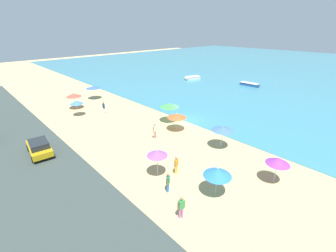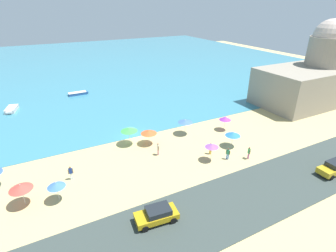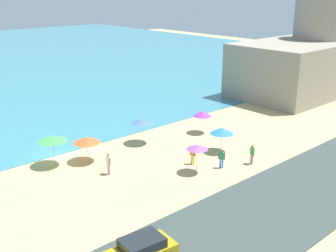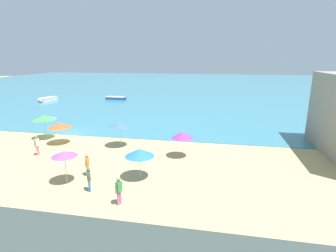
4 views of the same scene
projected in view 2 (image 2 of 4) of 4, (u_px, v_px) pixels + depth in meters
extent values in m
plane|color=tan|center=(135.00, 137.00, 39.42)|extent=(160.00, 160.00, 0.00)
cube|color=teal|center=(72.00, 66.00, 83.43)|extent=(150.00, 110.00, 0.05)
cube|color=#343F3B|center=(203.00, 215.00, 25.01)|extent=(80.00, 8.00, 0.06)
cylinder|color=#B2B2B7|center=(130.00, 137.00, 37.06)|extent=(0.05, 0.05, 2.15)
cone|color=green|center=(129.00, 130.00, 36.53)|extent=(2.38, 2.38, 0.44)
sphere|color=silver|center=(129.00, 128.00, 36.42)|extent=(0.08, 0.08, 0.08)
cylinder|color=#B2B2B7|center=(23.00, 197.00, 25.90)|extent=(0.05, 0.05, 1.99)
cone|color=#E94539|center=(20.00, 187.00, 25.38)|extent=(2.22, 2.22, 0.52)
sphere|color=silver|center=(20.00, 185.00, 25.26)|extent=(0.08, 0.08, 0.08)
cylinder|color=#B2B2B7|center=(149.00, 138.00, 37.26)|extent=(0.05, 0.05, 1.72)
cone|color=#DB5628|center=(149.00, 132.00, 36.81)|extent=(2.29, 2.29, 0.49)
sphere|color=silver|center=(149.00, 130.00, 36.69)|extent=(0.08, 0.08, 0.08)
cylinder|color=#B2B2B7|center=(224.00, 125.00, 41.33)|extent=(0.05, 0.05, 1.79)
cone|color=purple|center=(225.00, 118.00, 40.85)|extent=(1.83, 1.83, 0.54)
sphere|color=silver|center=(225.00, 117.00, 40.73)|extent=(0.08, 0.08, 0.08)
cylinder|color=#B2B2B7|center=(185.00, 128.00, 40.01)|extent=(0.05, 0.05, 2.02)
cone|color=#4267C6|center=(185.00, 121.00, 39.52)|extent=(2.21, 2.21, 0.36)
sphere|color=silver|center=(185.00, 120.00, 39.43)|extent=(0.08, 0.08, 0.08)
cylinder|color=#B2B2B7|center=(211.00, 154.00, 33.26)|extent=(0.05, 0.05, 2.01)
cone|color=purple|center=(212.00, 146.00, 32.77)|extent=(1.72, 1.72, 0.36)
sphere|color=silver|center=(212.00, 144.00, 32.69)|extent=(0.08, 0.08, 0.08)
cylinder|color=#B2B2B7|center=(232.00, 141.00, 36.62)|extent=(0.05, 0.05, 1.74)
cone|color=blue|center=(233.00, 134.00, 36.15)|extent=(2.08, 2.08, 0.55)
sphere|color=silver|center=(233.00, 132.00, 36.02)|extent=(0.08, 0.08, 0.08)
cylinder|color=#B2B2B7|center=(58.00, 193.00, 26.50)|extent=(0.05, 0.05, 1.80)
cone|color=#4072BD|center=(56.00, 185.00, 26.03)|extent=(1.77, 1.77, 0.50)
sphere|color=silver|center=(56.00, 182.00, 25.91)|extent=(0.08, 0.08, 0.08)
cylinder|color=white|center=(71.00, 176.00, 29.88)|extent=(0.14, 0.14, 0.83)
cylinder|color=white|center=(72.00, 176.00, 29.96)|extent=(0.14, 0.14, 0.83)
cube|color=navy|center=(70.00, 171.00, 29.60)|extent=(0.36, 0.22, 0.66)
sphere|color=brown|center=(70.00, 167.00, 29.40)|extent=(0.22, 0.22, 0.22)
cylinder|color=brown|center=(68.00, 172.00, 29.52)|extent=(0.09, 0.09, 0.59)
cylinder|color=brown|center=(73.00, 171.00, 29.72)|extent=(0.09, 0.09, 0.59)
cylinder|color=blue|center=(228.00, 157.00, 33.74)|extent=(0.14, 0.14, 0.77)
cylinder|color=blue|center=(227.00, 156.00, 33.83)|extent=(0.14, 0.14, 0.77)
cube|color=#28805A|center=(228.00, 152.00, 33.49)|extent=(0.37, 0.42, 0.61)
sphere|color=brown|center=(228.00, 149.00, 33.31)|extent=(0.22, 0.22, 0.22)
cylinder|color=brown|center=(230.00, 153.00, 33.40)|extent=(0.09, 0.09, 0.55)
cylinder|color=brown|center=(226.00, 152.00, 33.63)|extent=(0.09, 0.09, 0.55)
cylinder|color=yellow|center=(211.00, 152.00, 34.91)|extent=(0.14, 0.14, 0.78)
cylinder|color=yellow|center=(210.00, 151.00, 35.03)|extent=(0.14, 0.14, 0.78)
cube|color=orange|center=(211.00, 147.00, 34.67)|extent=(0.31, 0.40, 0.62)
sphere|color=#967652|center=(211.00, 144.00, 34.48)|extent=(0.22, 0.22, 0.22)
cylinder|color=#967652|center=(212.00, 148.00, 34.53)|extent=(0.09, 0.09, 0.56)
cylinder|color=#967652|center=(209.00, 146.00, 34.85)|extent=(0.09, 0.09, 0.56)
cylinder|color=#CC6AA7|center=(249.00, 156.00, 33.80)|extent=(0.14, 0.14, 0.82)
cylinder|color=#CC6AA7|center=(248.00, 155.00, 33.97)|extent=(0.14, 0.14, 0.82)
cube|color=#37934D|center=(249.00, 151.00, 33.57)|extent=(0.34, 0.42, 0.65)
sphere|color=#9B6F4C|center=(250.00, 148.00, 33.37)|extent=(0.22, 0.22, 0.22)
cylinder|color=#9B6F4C|center=(250.00, 152.00, 33.37)|extent=(0.09, 0.09, 0.59)
cylinder|color=#9B6F4C|center=(248.00, 150.00, 33.81)|extent=(0.09, 0.09, 0.59)
cylinder|color=pink|center=(158.00, 152.00, 34.64)|extent=(0.14, 0.14, 0.85)
cylinder|color=pink|center=(158.00, 152.00, 34.79)|extent=(0.14, 0.14, 0.85)
cube|color=beige|center=(158.00, 147.00, 34.39)|extent=(0.27, 0.39, 0.68)
sphere|color=#976D4D|center=(158.00, 144.00, 34.19)|extent=(0.22, 0.22, 0.22)
cylinder|color=#976D4D|center=(159.00, 148.00, 34.20)|extent=(0.09, 0.09, 0.61)
cylinder|color=#976D4D|center=(158.00, 146.00, 34.61)|extent=(0.09, 0.09, 0.61)
cube|color=#AF8E15|center=(156.00, 216.00, 24.06)|extent=(4.12, 2.20, 0.57)
cube|color=#1E2328|center=(158.00, 210.00, 23.88)|extent=(2.37, 1.80, 0.55)
cylinder|color=black|center=(145.00, 229.00, 23.03)|extent=(0.66, 0.29, 0.64)
cylinder|color=black|center=(140.00, 216.00, 24.44)|extent=(0.66, 0.29, 0.64)
cylinder|color=black|center=(173.00, 220.00, 23.91)|extent=(0.66, 0.29, 0.64)
cylinder|color=black|center=(167.00, 208.00, 25.33)|extent=(0.66, 0.29, 0.64)
cube|color=#B5951E|center=(334.00, 168.00, 30.87)|extent=(4.54, 1.72, 0.68)
cylinder|color=black|center=(332.00, 178.00, 29.76)|extent=(0.64, 0.23, 0.64)
cylinder|color=black|center=(319.00, 170.00, 31.02)|extent=(0.64, 0.23, 0.64)
cylinder|color=black|center=(335.00, 164.00, 32.27)|extent=(0.64, 0.23, 0.64)
cube|color=#2B5594|center=(77.00, 94.00, 57.12)|extent=(3.74, 1.39, 0.53)
cube|color=#2B5594|center=(87.00, 92.00, 57.99)|extent=(0.45, 0.75, 0.32)
cube|color=silver|center=(77.00, 92.00, 56.99)|extent=(3.74, 1.47, 0.08)
cube|color=silver|center=(12.00, 109.00, 48.80)|extent=(2.38, 3.78, 0.58)
cube|color=silver|center=(9.00, 113.00, 47.07)|extent=(0.98, 0.64, 0.35)
cube|color=silver|center=(11.00, 108.00, 48.66)|extent=(2.46, 3.80, 0.08)
cube|color=gray|center=(302.00, 87.00, 51.02)|extent=(17.23, 11.15, 7.04)
cylinder|color=gray|center=(323.00, 70.00, 52.01)|extent=(7.23, 7.23, 12.49)
sphere|color=#BDA99C|center=(331.00, 37.00, 49.33)|extent=(6.51, 6.51, 6.51)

